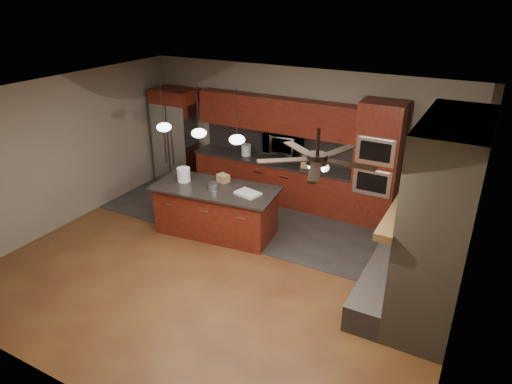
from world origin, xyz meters
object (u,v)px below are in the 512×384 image
Objects in this scene: cardboard_box at (223,178)px; white_bucket at (184,175)px; counter_box at (306,162)px; refrigerator at (178,136)px; microwave at (283,143)px; counter_bucket at (246,150)px; paint_can at (213,186)px; kitchen_island at (216,210)px; oven_tower at (378,165)px; paint_tray at (248,193)px.

white_bucket is at bearing -135.46° from cardboard_box.
white_bucket is 1.13× the size of counter_box.
microwave is at bearing 2.87° from refrigerator.
microwave is 0.90m from counter_bucket.
kitchen_island is at bearing 103.45° from paint_can.
refrigerator is 3.19m from counter_box.
kitchen_island is 0.52m from paint_can.
cardboard_box is at bearing -76.12° from counter_bucket.
oven_tower is 1.42m from counter_box.
microwave is at bearing 151.61° from counter_box.
kitchen_island is 10.35× the size of counter_box.
microwave is 3.13× the size of counter_bucket.
counter_box is (1.04, 1.47, 0.02)m from cardboard_box.
refrigerator is 5.20× the size of paint_tray.
oven_tower is 3.25× the size of microwave.
microwave reaches higher than paint_tray.
cardboard_box is (2.14, -1.44, -0.10)m from refrigerator.
oven_tower is at bearing -1.66° from microwave.
refrigerator is 1.77m from counter_bucket.
microwave is 3.93× the size of paint_can.
oven_tower is at bearing 30.34° from kitchen_island.
microwave reaches higher than paint_can.
refrigerator reaches higher than paint_tray.
microwave is at bearing 77.16° from paint_can.
kitchen_island is 1.95m from counter_bucket.
kitchen_island is (-0.46, -1.87, -0.84)m from microwave.
paint_can is (-2.42, -1.89, -0.21)m from oven_tower.
paint_tray is at bearing -134.60° from oven_tower.
cardboard_box reaches higher than kitchen_island.
paint_tray is 1.79× the size of counter_bucket.
paint_tray is (0.20, -1.85, -0.36)m from microwave.
counter_bucket is at bearing 102.13° from paint_can.
oven_tower is 4.60m from refrigerator.
white_bucket is at bearing -151.76° from counter_box.
white_bucket is at bearing -149.39° from oven_tower.
paint_tray is (1.34, 0.04, -0.11)m from white_bucket.
counter_box is at bearing -10.03° from microwave.
cardboard_box is at bearing -106.84° from microwave.
refrigerator is at bearing -177.37° from counter_bucket.
counter_box is (1.03, 1.77, 0.55)m from kitchen_island.
paint_can is 0.66m from paint_tray.
counter_bucket is 1.02× the size of counter_box.
microwave is 2.10m from kitchen_island.
counter_bucket is (-0.38, 1.52, 0.03)m from cardboard_box.
kitchen_island is 12.73× the size of paint_can.
kitchen_island is 10.75× the size of cardboard_box.
refrigerator is (-2.62, -0.13, -0.21)m from microwave.
microwave is 2.02m from paint_can.
white_bucket is at bearing -49.93° from refrigerator.
oven_tower is 10.19× the size of counter_bucket.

